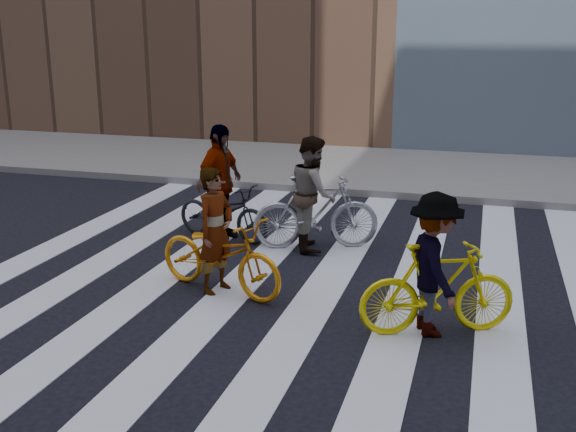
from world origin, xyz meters
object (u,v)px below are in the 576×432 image
at_px(bike_yellow_right, 438,289).
at_px(bike_dark_rear, 223,212).
at_px(rider_rear, 220,183).
at_px(rider_mid, 313,193).
at_px(rider_right, 434,265).
at_px(bike_silver_mid, 316,212).
at_px(bike_yellow_left, 220,255).
at_px(rider_left, 216,231).

xyz_separation_m(bike_yellow_right, bike_dark_rear, (-3.55, 2.60, -0.07)).
bearing_deg(bike_dark_rear, rider_rear, 104.33).
relative_size(bike_dark_rear, rider_mid, 0.98).
xyz_separation_m(bike_dark_rear, rider_right, (3.50, -2.60, 0.35)).
bearing_deg(bike_dark_rear, bike_silver_mid, -78.14).
xyz_separation_m(bike_silver_mid, bike_dark_rear, (-1.54, 0.07, -0.13)).
bearing_deg(bike_yellow_right, bike_yellow_left, 57.53).
height_order(bike_yellow_left, bike_silver_mid, bike_silver_mid).
xyz_separation_m(bike_silver_mid, bike_yellow_right, (2.01, -2.53, -0.05)).
bearing_deg(rider_mid, bike_yellow_right, -160.66).
relative_size(bike_yellow_left, rider_mid, 1.10).
bearing_deg(rider_left, bike_yellow_right, -81.81).
distance_m(bike_yellow_right, rider_mid, 3.29).
relative_size(bike_dark_rear, rider_rear, 0.93).
bearing_deg(bike_silver_mid, rider_rear, 67.82).
bearing_deg(bike_yellow_left, rider_rear, 39.76).
relative_size(bike_silver_mid, bike_dark_rear, 1.12).
bearing_deg(rider_right, bike_yellow_left, 57.35).
distance_m(rider_left, rider_right, 2.78).
bearing_deg(bike_yellow_left, bike_silver_mid, -1.74).
bearing_deg(rider_right, bike_dark_rear, 30.71).
bearing_deg(rider_rear, rider_mid, -78.14).
height_order(bike_yellow_right, rider_rear, rider_rear).
distance_m(bike_silver_mid, bike_dark_rear, 1.55).
bearing_deg(rider_mid, bike_silver_mid, -109.79).
relative_size(bike_yellow_left, rider_right, 1.19).
bearing_deg(rider_rear, bike_dark_rear, -75.67).
distance_m(bike_silver_mid, bike_yellow_right, 3.24).
xyz_separation_m(bike_yellow_right, rider_right, (-0.05, 0.00, 0.28)).
xyz_separation_m(bike_dark_rear, rider_rear, (-0.05, 0.00, 0.47)).
relative_size(rider_left, rider_right, 1.01).
distance_m(bike_dark_rear, rider_rear, 0.47).
bearing_deg(bike_yellow_left, bike_dark_rear, 38.60).
distance_m(bike_yellow_left, bike_silver_mid, 2.19).
height_order(bike_yellow_left, rider_rear, rider_rear).
relative_size(bike_yellow_right, rider_rear, 0.95).
bearing_deg(rider_left, rider_mid, -1.74).
xyz_separation_m(rider_right, rider_rear, (-3.55, 2.60, 0.12)).
distance_m(bike_yellow_right, rider_rear, 4.46).
xyz_separation_m(bike_silver_mid, rider_right, (1.96, -2.53, 0.23)).
bearing_deg(rider_mid, rider_left, 140.67).
distance_m(bike_silver_mid, rider_mid, 0.30).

